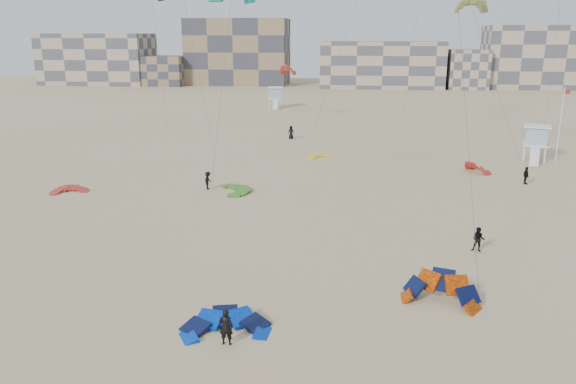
# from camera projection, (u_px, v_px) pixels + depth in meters

# --- Properties ---
(ground) EXTENTS (320.00, 320.00, 0.00)m
(ground) POSITION_uv_depth(u_px,v_px,m) (272.00, 307.00, 29.07)
(ground) COLOR tan
(ground) RESTS_ON ground
(kite_ground_blue) EXTENTS (5.19, 5.36, 2.53)m
(kite_ground_blue) POSITION_uv_depth(u_px,v_px,m) (226.00, 331.00, 26.70)
(kite_ground_blue) COLOR #0041CA
(kite_ground_blue) RESTS_ON ground
(kite_ground_orange) EXTENTS (5.05, 5.03, 4.10)m
(kite_ground_orange) POSITION_uv_depth(u_px,v_px,m) (440.00, 303.00, 29.55)
(kite_ground_orange) COLOR #F35400
(kite_ground_orange) RESTS_ON ground
(kite_ground_red) EXTENTS (4.23, 4.33, 1.49)m
(kite_ground_red) POSITION_uv_depth(u_px,v_px,m) (69.00, 192.00, 50.38)
(kite_ground_red) COLOR #B93F1C
(kite_ground_red) RESTS_ON ground
(kite_ground_green) EXTENTS (5.17, 5.05, 0.65)m
(kite_ground_green) POSITION_uv_depth(u_px,v_px,m) (235.00, 191.00, 50.69)
(kite_ground_green) COLOR #499727
(kite_ground_green) RESTS_ON ground
(kite_ground_red_far) EXTENTS (4.34, 4.28, 3.18)m
(kite_ground_red_far) POSITION_uv_depth(u_px,v_px,m) (476.00, 172.00, 57.73)
(kite_ground_red_far) COLOR #B93F1C
(kite_ground_red_far) RESTS_ON ground
(kite_ground_yellow) EXTENTS (3.77, 3.82, 0.53)m
(kite_ground_yellow) POSITION_uv_depth(u_px,v_px,m) (320.00, 157.00, 64.75)
(kite_ground_yellow) COLOR yellow
(kite_ground_yellow) RESTS_ON ground
(kitesurfer_main) EXTENTS (0.65, 0.43, 1.76)m
(kitesurfer_main) POSITION_uv_depth(u_px,v_px,m) (226.00, 327.00, 25.36)
(kitesurfer_main) COLOR black
(kitesurfer_main) RESTS_ON ground
(kitesurfer_b) EXTENTS (0.96, 0.86, 1.65)m
(kitesurfer_b) POSITION_uv_depth(u_px,v_px,m) (478.00, 240.00, 36.34)
(kitesurfer_b) COLOR black
(kitesurfer_b) RESTS_ON ground
(kitesurfer_c) EXTENTS (0.74, 1.13, 1.66)m
(kitesurfer_c) POSITION_uv_depth(u_px,v_px,m) (208.00, 180.00, 51.08)
(kitesurfer_c) COLOR black
(kitesurfer_c) RESTS_ON ground
(kitesurfer_d) EXTENTS (0.56, 1.03, 1.67)m
(kitesurfer_d) POSITION_uv_depth(u_px,v_px,m) (526.00, 176.00, 52.84)
(kitesurfer_d) COLOR black
(kitesurfer_d) RESTS_ON ground
(kitesurfer_e) EXTENTS (0.94, 0.68, 1.77)m
(kitesurfer_e) POSITION_uv_depth(u_px,v_px,m) (291.00, 132.00, 75.96)
(kitesurfer_e) COLOR black
(kitesurfer_e) RESTS_ON ground
(kitesurfer_f) EXTENTS (0.57, 1.53, 1.62)m
(kitesurfer_f) POSITION_uv_depth(u_px,v_px,m) (536.00, 133.00, 75.74)
(kitesurfer_f) COLOR black
(kitesurfer_f) RESTS_ON ground
(kite_fly_olive) EXTENTS (7.43, 7.83, 16.82)m
(kite_fly_olive) POSITION_uv_depth(u_px,v_px,m) (471.00, 6.00, 58.39)
(kite_fly_olive) COLOR olive
(kite_fly_olive) RESTS_ON ground
(kite_fly_red) EXTENTS (5.94, 10.74, 8.35)m
(kite_fly_red) POSITION_uv_depth(u_px,v_px,m) (288.00, 71.00, 90.98)
(kite_fly_red) COLOR #B93F1C
(kite_fly_red) RESTS_ON ground
(lifeguard_tower_near) EXTENTS (3.45, 5.77, 3.95)m
(lifeguard_tower_near) POSITION_uv_depth(u_px,v_px,m) (536.00, 143.00, 62.59)
(lifeguard_tower_near) COLOR white
(lifeguard_tower_near) RESTS_ON ground
(lifeguard_tower_far) EXTENTS (3.19, 5.66, 3.99)m
(lifeguard_tower_far) POSITION_uv_depth(u_px,v_px,m) (275.00, 98.00, 108.01)
(lifeguard_tower_far) COLOR white
(lifeguard_tower_far) RESTS_ON ground
(flagpole) EXTENTS (0.67, 0.10, 8.23)m
(flagpole) POSITION_uv_depth(u_px,v_px,m) (560.00, 124.00, 61.03)
(flagpole) COLOR white
(flagpole) RESTS_ON ground
(condo_west_a) EXTENTS (30.00, 15.00, 14.00)m
(condo_west_a) POSITION_uv_depth(u_px,v_px,m) (98.00, 59.00, 159.70)
(condo_west_a) COLOR tan
(condo_west_a) RESTS_ON ground
(condo_west_b) EXTENTS (28.00, 14.00, 18.00)m
(condo_west_b) POSITION_uv_depth(u_px,v_px,m) (238.00, 52.00, 158.24)
(condo_west_b) COLOR #887052
(condo_west_b) RESTS_ON ground
(condo_mid) EXTENTS (32.00, 16.00, 12.00)m
(condo_mid) POSITION_uv_depth(u_px,v_px,m) (382.00, 64.00, 150.48)
(condo_mid) COLOR tan
(condo_mid) RESTS_ON ground
(condo_east) EXTENTS (26.00, 14.00, 16.00)m
(condo_east) POSITION_uv_depth(u_px,v_px,m) (536.00, 57.00, 147.10)
(condo_east) COLOR tan
(condo_east) RESTS_ON ground
(condo_fill_left) EXTENTS (12.00, 10.00, 8.00)m
(condo_fill_left) POSITION_uv_depth(u_px,v_px,m) (164.00, 71.00, 156.23)
(condo_fill_left) COLOR #887052
(condo_fill_left) RESTS_ON ground
(condo_fill_right) EXTENTS (10.00, 10.00, 10.00)m
(condo_fill_right) POSITION_uv_depth(u_px,v_px,m) (467.00, 69.00, 146.22)
(condo_fill_right) COLOR tan
(condo_fill_right) RESTS_ON ground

